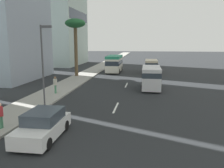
{
  "coord_description": "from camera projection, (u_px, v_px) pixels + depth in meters",
  "views": [
    {
      "loc": [
        -4.02,
        -2.42,
        5.43
      ],
      "look_at": [
        17.74,
        0.78,
        1.42
      ],
      "focal_mm": 37.43,
      "sensor_mm": 36.0,
      "label": 1
    }
  ],
  "objects": [
    {
      "name": "lane_stripe_mid",
      "position": [
        116.0,
        108.0,
        19.48
      ],
      "size": [
        3.2,
        0.16,
        0.01
      ],
      "primitive_type": "cube",
      "color": "silver",
      "rests_on": "ground_plane"
    },
    {
      "name": "van_second",
      "position": [
        151.0,
        77.0,
        26.91
      ],
      "size": [
        5.41,
        2.17,
        2.55
      ],
      "color": "silver",
      "rests_on": "ground_plane"
    },
    {
      "name": "van_lead",
      "position": [
        151.0,
        66.0,
        40.62
      ],
      "size": [
        5.02,
        2.21,
        2.29
      ],
      "color": "beige",
      "rests_on": "ground_plane"
    },
    {
      "name": "palm_tree",
      "position": [
        75.0,
        27.0,
        35.29
      ],
      "size": [
        3.08,
        3.08,
        8.71
      ],
      "color": "brown",
      "rests_on": "sidewalk_right"
    },
    {
      "name": "pedestrian_near_lamp",
      "position": [
        0.0,
        115.0,
        14.29
      ],
      "size": [
        0.36,
        0.39,
        1.61
      ],
      "rotation": [
        0.0,
        0.0,
        4.15
      ],
      "color": "#4C8C66",
      "rests_on": "sidewalk_right"
    },
    {
      "name": "sidewalk_right",
      "position": [
        84.0,
        76.0,
        36.93
      ],
      "size": [
        162.0,
        3.47,
        0.15
      ],
      "primitive_type": "cube",
      "color": "#9E9B93",
      "rests_on": "ground_plane"
    },
    {
      "name": "ground_plane",
      "position": [
        130.0,
        77.0,
        35.9
      ],
      "size": [
        198.0,
        198.0,
        0.0
      ],
      "primitive_type": "plane",
      "color": "#26282B"
    },
    {
      "name": "pedestrian_mid_block",
      "position": [
        55.0,
        84.0,
        24.05
      ],
      "size": [
        0.39,
        0.35,
        1.75
      ],
      "rotation": [
        0.0,
        0.0,
        2.62
      ],
      "color": "#4C8C66",
      "rests_on": "sidewalk_right"
    },
    {
      "name": "car_fourth",
      "position": [
        43.0,
        125.0,
        13.22
      ],
      "size": [
        4.27,
        1.96,
        1.57
      ],
      "rotation": [
        0.0,
        0.0,
        3.14
      ],
      "color": "white",
      "rests_on": "ground_plane"
    },
    {
      "name": "street_lamp",
      "position": [
        43.0,
        56.0,
        19.03
      ],
      "size": [
        0.24,
        0.97,
        6.6
      ],
      "color": "#4C4C51",
      "rests_on": "sidewalk_right"
    },
    {
      "name": "minibus_third",
      "position": [
        114.0,
        63.0,
        41.64
      ],
      "size": [
        6.59,
        2.44,
        2.97
      ],
      "rotation": [
        0.0,
        0.0,
        3.14
      ],
      "color": "silver",
      "rests_on": "ground_plane"
    },
    {
      "name": "lane_stripe_far",
      "position": [
        126.0,
        85.0,
        29.52
      ],
      "size": [
        3.2,
        0.16,
        0.01
      ],
      "primitive_type": "cube",
      "color": "silver",
      "rests_on": "ground_plane"
    }
  ]
}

